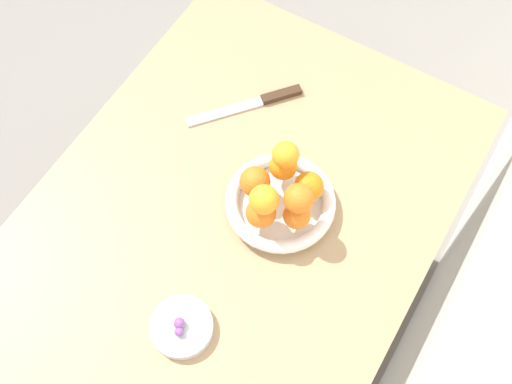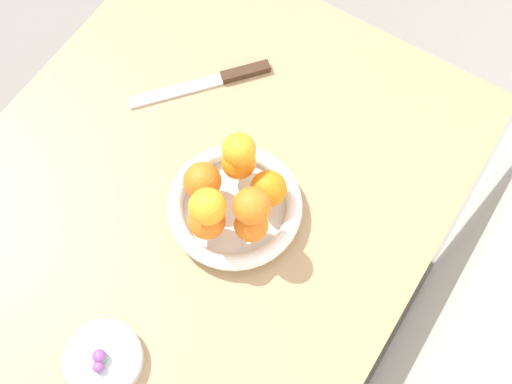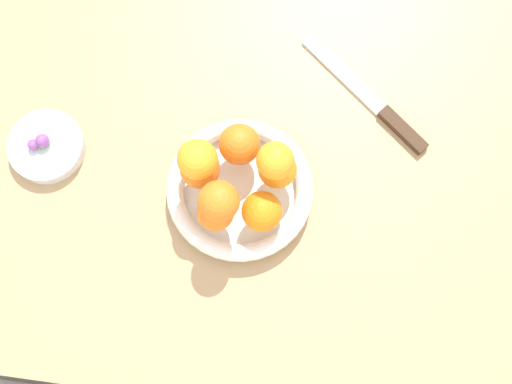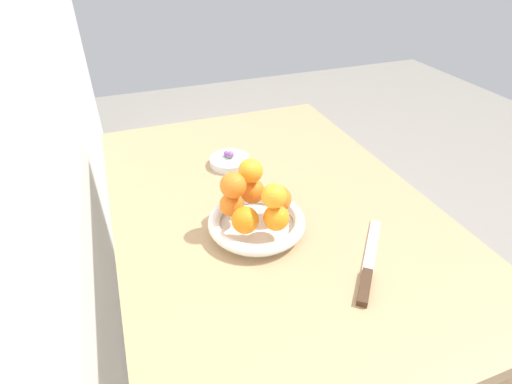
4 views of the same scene
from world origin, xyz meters
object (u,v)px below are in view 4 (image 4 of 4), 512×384
object	(u,v)px
orange_2	(276,218)
orange_5	(233,185)
orange_1	(245,220)
knife	(368,266)
orange_3	(278,199)
fruit_bowl	(257,223)
candy_dish	(230,161)
candy_ball_3	(229,155)
candy_ball_2	(231,156)
orange_7	(274,196)
orange_6	(251,171)
candy_ball_1	(230,155)
dining_table	(270,229)
orange_0	(231,205)
candy_ball_0	(226,154)
orange_4	(252,191)

from	to	relation	value
orange_2	orange_5	size ratio (longest dim) A/B	0.99
orange_1	knife	bearing A→B (deg)	-125.57
orange_3	knife	distance (m)	0.24
fruit_bowl	candy_dish	distance (m)	0.31
candy_dish	candy_ball_3	xyz separation A→B (m)	(0.00, 0.00, 0.02)
orange_5	knife	world-z (taller)	orange_5
orange_5	candy_ball_2	world-z (taller)	orange_5
orange_5	orange_7	xyz separation A→B (m)	(-0.07, -0.07, 0.00)
fruit_bowl	orange_6	bearing A→B (deg)	-6.25
candy_dish	candy_ball_1	world-z (taller)	candy_ball_1
candy_ball_2	orange_2	bearing A→B (deg)	178.62
orange_3	candy_ball_2	xyz separation A→B (m)	(0.29, 0.02, -0.04)
orange_6	orange_7	size ratio (longest dim) A/B	1.06
dining_table	orange_0	world-z (taller)	orange_0
orange_3	candy_ball_0	xyz separation A→B (m)	(0.31, 0.03, -0.04)
orange_0	candy_ball_2	size ratio (longest dim) A/B	3.80
orange_2	orange_6	bearing A→B (deg)	9.88
orange_0	orange_2	xyz separation A→B (m)	(-0.08, -0.07, 0.00)
fruit_bowl	candy_ball_1	world-z (taller)	candy_ball_1
orange_2	orange_1	bearing A→B (deg)	77.91
candy_ball_1	candy_ball_3	xyz separation A→B (m)	(0.00, 0.00, -0.00)
dining_table	orange_0	distance (m)	0.21
fruit_bowl	candy_ball_0	bearing A→B (deg)	-4.54
candy_ball_0	candy_ball_2	world-z (taller)	candy_ball_0
dining_table	candy_ball_2	world-z (taller)	candy_ball_2
candy_dish	orange_1	distance (m)	0.35
orange_6	candy_ball_2	bearing A→B (deg)	-6.31
dining_table	orange_2	world-z (taller)	orange_2
orange_5	orange_0	bearing A→B (deg)	24.47
knife	orange_6	bearing A→B (deg)	34.10
orange_2	candy_ball_0	xyz separation A→B (m)	(0.37, -0.00, -0.04)
orange_0	candy_ball_3	world-z (taller)	orange_0
orange_7	orange_5	bearing A→B (deg)	44.49
orange_3	candy_ball_2	size ratio (longest dim) A/B	4.32
orange_0	fruit_bowl	bearing A→B (deg)	-118.38
fruit_bowl	candy_dish	size ratio (longest dim) A/B	1.89
orange_1	candy_ball_0	distance (m)	0.36
orange_0	orange_1	bearing A→B (deg)	-171.56
orange_2	candy_ball_3	xyz separation A→B (m)	(0.36, -0.01, -0.04)
orange_0	orange_5	xyz separation A→B (m)	(-0.01, -0.00, 0.05)
orange_0	orange_4	distance (m)	0.07
dining_table	fruit_bowl	distance (m)	0.16
dining_table	orange_4	world-z (taller)	orange_4
dining_table	candy_dish	world-z (taller)	candy_dish
orange_5	candy_ball_2	bearing A→B (deg)	-15.69
orange_5	candy_ball_3	size ratio (longest dim) A/B	3.41
orange_4	orange_7	bearing A→B (deg)	-175.08
candy_ball_1	candy_ball_3	distance (m)	0.00
candy_dish	orange_7	bearing A→B (deg)	178.14
orange_3	orange_4	bearing A→B (deg)	40.50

